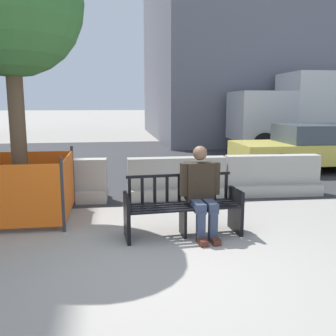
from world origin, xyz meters
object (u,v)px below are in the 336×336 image
street_bench (183,209)px  construction_fence (22,186)px  jersey_barrier_right (272,178)px  car_taxi_near (315,147)px  street_tree (9,4)px  jersey_barrier_left (56,184)px  delivery_truck (325,109)px  seated_person (201,189)px  jersey_barrier_centre (177,182)px

street_bench → construction_fence: 2.75m
street_bench → jersey_barrier_right: street_bench is taller
street_bench → car_taxi_near: (4.76, 4.74, 0.28)m
street_tree → jersey_barrier_left: bearing=71.1°
street_tree → delivery_truck: size_ratio=0.67×
jersey_barrier_left → delivery_truck: size_ratio=0.30×
street_bench → car_taxi_near: size_ratio=0.38×
street_tree → seated_person: bearing=-23.0°
jersey_barrier_centre → delivery_truck: size_ratio=0.29×
delivery_truck → jersey_barrier_right: bearing=-128.1°
construction_fence → delivery_truck: bearing=36.7°
jersey_barrier_centre → construction_fence: bearing=-159.8°
jersey_barrier_centre → street_tree: (-2.79, -1.03, 3.08)m
jersey_barrier_right → seated_person: bearing=-132.9°
car_taxi_near → jersey_barrier_centre: bearing=-150.1°
street_bench → jersey_barrier_left: street_bench is taller
construction_fence → street_tree: bearing=-63.4°
street_bench → seated_person: bearing=-8.4°
construction_fence → delivery_truck: size_ratio=0.23×
car_taxi_near → delivery_truck: delivery_truck is taller
street_bench → jersey_barrier_centre: size_ratio=0.86×
seated_person → jersey_barrier_left: bearing=136.2°
delivery_truck → jersey_barrier_centre: bearing=-138.1°
jersey_barrier_left → jersey_barrier_right: same height
street_tree → construction_fence: street_tree is taller
street_bench → jersey_barrier_right: 3.21m
seated_person → construction_fence: 3.01m
jersey_barrier_right → jersey_barrier_centre: bearing=-179.1°
construction_fence → car_taxi_near: size_ratio=0.34×
seated_person → jersey_barrier_left: (-2.39, 2.29, -0.35)m
seated_person → delivery_truck: delivery_truck is taller
jersey_barrier_right → car_taxi_near: bearing=46.5°
jersey_barrier_right → delivery_truck: 7.89m
street_bench → jersey_barrier_centre: 2.18m
street_bench → jersey_barrier_right: bearing=43.1°
construction_fence → delivery_truck: 12.07m
seated_person → jersey_barrier_left: 3.33m
street_bench → construction_fence: (-2.50, 1.14, 0.17)m
jersey_barrier_right → construction_fence: construction_fence is taller
jersey_barrier_left → delivery_truck: (9.26, 6.06, 1.35)m
jersey_barrier_left → jersey_barrier_right: bearing=-0.7°
street_tree → car_taxi_near: bearing=26.4°
jersey_barrier_centre → jersey_barrier_right: size_ratio=0.99×
jersey_barrier_centre → jersey_barrier_left: bearing=178.0°
jersey_barrier_centre → street_bench: bearing=-97.6°
jersey_barrier_centre → jersey_barrier_left: same height
jersey_barrier_right → street_tree: size_ratio=0.44×
jersey_barrier_centre → jersey_barrier_right: 2.06m
street_bench → delivery_truck: size_ratio=0.25×
seated_person → jersey_barrier_right: 3.07m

